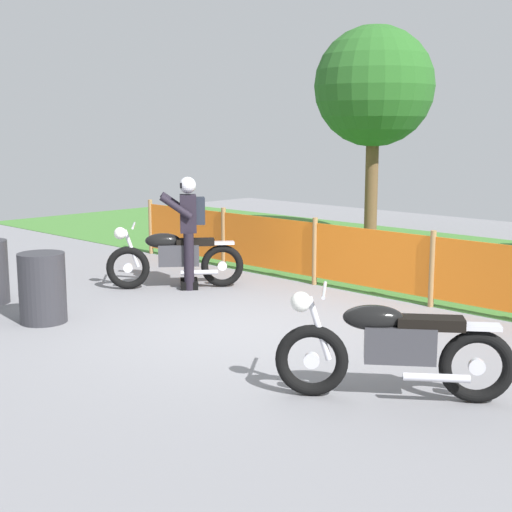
{
  "coord_description": "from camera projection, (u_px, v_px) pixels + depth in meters",
  "views": [
    {
      "loc": [
        6.13,
        -6.17,
        2.4
      ],
      "look_at": [
        0.11,
        -0.02,
        0.9
      ],
      "focal_mm": 51.42,
      "sensor_mm": 36.0,
      "label": 1
    }
  ],
  "objects": [
    {
      "name": "motorcycle_trailing",
      "position": [
        174.0,
        257.0,
        11.1
      ],
      "size": [
        1.4,
        1.68,
        0.98
      ],
      "rotation": [
        0.0,
        0.0,
        -2.25
      ],
      "color": "black",
      "rests_on": "ground"
    },
    {
      "name": "grass_verge",
      "position": [
        476.0,
        265.0,
        12.99
      ],
      "size": [
        24.0,
        6.47,
        0.01
      ],
      "primitive_type": "cube",
      "color": "#427A33",
      "rests_on": "ground"
    },
    {
      "name": "ground",
      "position": [
        251.0,
        328.0,
        8.98
      ],
      "size": [
        24.0,
        24.0,
        0.02
      ],
      "primitive_type": "cube",
      "color": "gray"
    },
    {
      "name": "barrier_fence",
      "position": [
        370.0,
        259.0,
        10.62
      ],
      "size": [
        10.39,
        0.08,
        1.05
      ],
      "color": "#997547",
      "rests_on": "ground"
    },
    {
      "name": "tree_leftmost",
      "position": [
        374.0,
        87.0,
        15.67
      ],
      "size": [
        2.57,
        2.57,
        4.58
      ],
      "color": "brown",
      "rests_on": "ground"
    },
    {
      "name": "motorcycle_lead",
      "position": [
        392.0,
        347.0,
        6.51
      ],
      "size": [
        1.75,
        1.38,
        1.0
      ],
      "rotation": [
        0.0,
        0.0,
        -2.49
      ],
      "color": "black",
      "rests_on": "ground"
    },
    {
      "name": "rider_trailing",
      "position": [
        189.0,
        226.0,
        11.04
      ],
      "size": [
        0.74,
        0.78,
        1.69
      ],
      "rotation": [
        0.0,
        0.0,
        -2.25
      ],
      "color": "black",
      "rests_on": "ground"
    },
    {
      "name": "spare_drum",
      "position": [
        42.0,
        288.0,
        9.13
      ],
      "size": [
        0.58,
        0.58,
        0.88
      ],
      "primitive_type": "cylinder",
      "color": "#2D2D33",
      "rests_on": "ground"
    }
  ]
}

